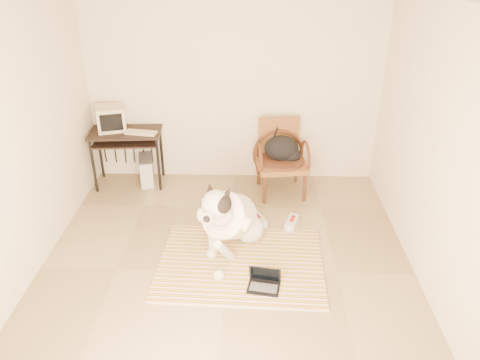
{
  "coord_description": "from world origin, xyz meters",
  "views": [
    {
      "loc": [
        0.26,
        -3.94,
        3.18
      ],
      "look_at": [
        0.14,
        0.47,
        0.86
      ],
      "focal_mm": 35.0,
      "sensor_mm": 36.0,
      "label": 1
    }
  ],
  "objects_px": {
    "dog": "(230,218)",
    "pc_tower": "(147,171)",
    "laptop": "(264,282)",
    "computer_desk": "(126,139)",
    "backpack": "(283,150)",
    "crt_monitor": "(111,118)",
    "rattan_chair": "(281,158)"
  },
  "relations": [
    {
      "from": "crt_monitor",
      "to": "rattan_chair",
      "type": "bearing_deg",
      "value": -5.03
    },
    {
      "from": "dog",
      "to": "laptop",
      "type": "height_order",
      "value": "dog"
    },
    {
      "from": "dog",
      "to": "pc_tower",
      "type": "distance_m",
      "value": 1.98
    },
    {
      "from": "crt_monitor",
      "to": "dog",
      "type": "bearing_deg",
      "value": -42.96
    },
    {
      "from": "laptop",
      "to": "computer_desk",
      "type": "relative_size",
      "value": 0.35
    },
    {
      "from": "computer_desk",
      "to": "crt_monitor",
      "type": "relative_size",
      "value": 2.2
    },
    {
      "from": "backpack",
      "to": "dog",
      "type": "bearing_deg",
      "value": -115.41
    },
    {
      "from": "dog",
      "to": "pc_tower",
      "type": "height_order",
      "value": "dog"
    },
    {
      "from": "crt_monitor",
      "to": "backpack",
      "type": "xyz_separation_m",
      "value": [
        2.34,
        -0.19,
        -0.35
      ]
    },
    {
      "from": "pc_tower",
      "to": "dog",
      "type": "bearing_deg",
      "value": -50.38
    },
    {
      "from": "computer_desk",
      "to": "rattan_chair",
      "type": "distance_m",
      "value": 2.14
    },
    {
      "from": "crt_monitor",
      "to": "rattan_chair",
      "type": "distance_m",
      "value": 2.37
    },
    {
      "from": "dog",
      "to": "crt_monitor",
      "type": "height_order",
      "value": "crt_monitor"
    },
    {
      "from": "dog",
      "to": "pc_tower",
      "type": "xyz_separation_m",
      "value": [
        -1.26,
        1.52,
        -0.19
      ]
    },
    {
      "from": "rattan_chair",
      "to": "pc_tower",
      "type": "bearing_deg",
      "value": 175.32
    },
    {
      "from": "computer_desk",
      "to": "rattan_chair",
      "type": "relative_size",
      "value": 1.02
    },
    {
      "from": "rattan_chair",
      "to": "backpack",
      "type": "relative_size",
      "value": 1.99
    },
    {
      "from": "laptop",
      "to": "pc_tower",
      "type": "distance_m",
      "value": 2.75
    },
    {
      "from": "computer_desk",
      "to": "pc_tower",
      "type": "xyz_separation_m",
      "value": [
        0.23,
        0.02,
        -0.49
      ]
    },
    {
      "from": "dog",
      "to": "laptop",
      "type": "xyz_separation_m",
      "value": [
        0.38,
        -0.69,
        -0.31
      ]
    },
    {
      "from": "crt_monitor",
      "to": "laptop",
      "type": "bearing_deg",
      "value": -47.65
    },
    {
      "from": "computer_desk",
      "to": "backpack",
      "type": "distance_m",
      "value": 2.15
    },
    {
      "from": "laptop",
      "to": "computer_desk",
      "type": "xyz_separation_m",
      "value": [
        -1.87,
        2.19,
        0.61
      ]
    },
    {
      "from": "dog",
      "to": "rattan_chair",
      "type": "distance_m",
      "value": 1.51
    },
    {
      "from": "dog",
      "to": "rattan_chair",
      "type": "xyz_separation_m",
      "value": [
        0.63,
        1.36,
        0.11
      ]
    },
    {
      "from": "dog",
      "to": "backpack",
      "type": "height_order",
      "value": "dog"
    },
    {
      "from": "dog",
      "to": "computer_desk",
      "type": "xyz_separation_m",
      "value": [
        -1.49,
        1.5,
        0.3
      ]
    },
    {
      "from": "pc_tower",
      "to": "backpack",
      "type": "height_order",
      "value": "backpack"
    },
    {
      "from": "computer_desk",
      "to": "crt_monitor",
      "type": "xyz_separation_m",
      "value": [
        -0.19,
        0.07,
        0.28
      ]
    },
    {
      "from": "rattan_chair",
      "to": "backpack",
      "type": "height_order",
      "value": "rattan_chair"
    },
    {
      "from": "computer_desk",
      "to": "pc_tower",
      "type": "distance_m",
      "value": 0.54
    },
    {
      "from": "dog",
      "to": "backpack",
      "type": "distance_m",
      "value": 1.54
    }
  ]
}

